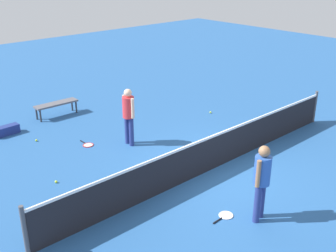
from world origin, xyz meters
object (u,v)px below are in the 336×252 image
object	(u,v)px
player_far_side	(262,177)
tennis_ball_near_player	(56,182)
tennis_ball_by_net	(36,140)
tennis_ball_baseline	(266,128)
tennis_ball_stray_left	(210,112)
player_near_side	(129,112)
tennis_racket_far_player	(225,216)
courtside_bench	(56,105)
tennis_ball_midcourt	(245,140)
tennis_racket_near_player	(88,145)
equipment_bag	(5,131)

from	to	relation	value
player_far_side	tennis_ball_near_player	size ratio (longest dim) A/B	25.76
tennis_ball_by_net	tennis_ball_near_player	bearing A→B (deg)	74.41
tennis_ball_baseline	tennis_ball_stray_left	distance (m)	2.19
player_near_side	tennis_ball_baseline	xyz separation A→B (m)	(-3.96, 2.00, -0.98)
player_near_side	tennis_ball_baseline	size ratio (longest dim) A/B	25.76
tennis_racket_far_player	courtside_bench	xyz separation A→B (m)	(-0.21, -7.83, 0.40)
player_far_side	tennis_racket_far_player	size ratio (longest dim) A/B	2.88
player_far_side	tennis_ball_baseline	xyz separation A→B (m)	(-4.20, -2.81, -0.98)
tennis_ball_midcourt	tennis_ball_baseline	distance (m)	1.26
player_far_side	tennis_ball_by_net	world-z (taller)	player_far_side
tennis_ball_near_player	courtside_bench	size ratio (longest dim) A/B	0.04
player_far_side	tennis_ball_by_net	xyz separation A→B (m)	(1.73, -6.84, -0.98)
tennis_ball_near_player	tennis_ball_baseline	size ratio (longest dim) A/B	1.00
tennis_ball_stray_left	player_far_side	bearing A→B (deg)	51.75
tennis_ball_baseline	courtside_bench	size ratio (longest dim) A/B	0.04
tennis_racket_near_player	tennis_ball_midcourt	world-z (taller)	tennis_ball_midcourt
tennis_ball_by_net	courtside_bench	distance (m)	2.16
player_far_side	tennis_ball_baseline	distance (m)	5.15
tennis_racket_far_player	tennis_ball_near_player	bearing A→B (deg)	-61.25
tennis_racket_near_player	tennis_ball_near_player	world-z (taller)	tennis_ball_near_player
equipment_bag	tennis_ball_stray_left	bearing A→B (deg)	154.49
tennis_racket_far_player	tennis_ball_midcourt	bearing A→B (deg)	-147.72
tennis_racket_far_player	courtside_bench	size ratio (longest dim) A/B	0.39
player_far_side	tennis_ball_by_net	bearing A→B (deg)	-75.82
tennis_ball_by_net	tennis_ball_midcourt	bearing A→B (deg)	138.24
tennis_ball_near_player	tennis_ball_midcourt	distance (m)	5.63
tennis_racket_near_player	player_near_side	bearing A→B (deg)	141.50
tennis_ball_stray_left	equipment_bag	bearing A→B (deg)	-25.51
courtside_bench	equipment_bag	world-z (taller)	courtside_bench
tennis_ball_stray_left	courtside_bench	distance (m)	5.37
player_far_side	equipment_bag	distance (m)	8.28
tennis_racket_far_player	tennis_ball_stray_left	bearing A→B (deg)	-134.40
tennis_ball_stray_left	tennis_ball_by_net	bearing A→B (deg)	-18.15
tennis_ball_by_net	tennis_ball_midcourt	world-z (taller)	same
tennis_ball_midcourt	tennis_racket_far_player	bearing A→B (deg)	32.28
tennis_racket_far_player	courtside_bench	bearing A→B (deg)	-91.52
tennis_ball_stray_left	equipment_bag	xyz separation A→B (m)	(6.16, -2.94, 0.11)
player_far_side	courtside_bench	bearing A→B (deg)	-88.38
tennis_ball_midcourt	tennis_ball_by_net	bearing A→B (deg)	-41.76
tennis_ball_baseline	tennis_racket_near_player	bearing A→B (deg)	-29.34
tennis_racket_far_player	player_near_side	bearing A→B (deg)	-99.04
tennis_ball_near_player	tennis_ball_stray_left	xyz separation A→B (m)	(-6.39, -0.78, 0.00)
tennis_ball_midcourt	equipment_bag	bearing A→B (deg)	-45.44
tennis_ball_midcourt	courtside_bench	distance (m)	6.53
player_far_side	tennis_ball_near_player	world-z (taller)	player_far_side
tennis_ball_stray_left	courtside_bench	size ratio (longest dim) A/B	0.04
player_near_side	equipment_bag	world-z (taller)	player_near_side
player_far_side	courtside_bench	distance (m)	8.38
player_near_side	equipment_bag	distance (m)	4.07
tennis_ball_near_player	courtside_bench	xyz separation A→B (m)	(-2.23, -4.15, 0.38)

